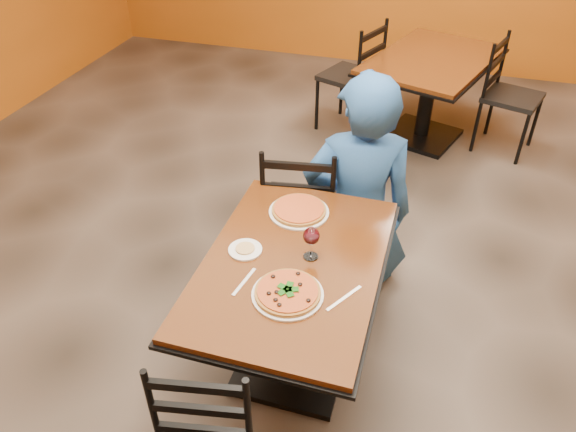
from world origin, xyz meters
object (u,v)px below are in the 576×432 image
(pizza_far, at_px, (299,209))
(pizza_main, at_px, (288,292))
(chair_second_left, at_px, (350,77))
(table_second, at_px, (430,79))
(chair_main_far, at_px, (301,207))
(plate_far, at_px, (299,212))
(plate_main, at_px, (288,295))
(chair_second_right, at_px, (513,98))
(diner, at_px, (360,184))
(wine_glass, at_px, (311,242))
(side_plate, at_px, (245,250))
(table_main, at_px, (292,292))

(pizza_far, bearing_deg, pizza_main, -78.90)
(chair_second_left, relative_size, pizza_far, 3.56)
(table_second, relative_size, chair_main_far, 1.60)
(table_second, height_order, chair_second_left, chair_second_left)
(pizza_main, bearing_deg, plate_far, 101.10)
(chair_second_left, distance_m, plate_main, 3.04)
(pizza_main, bearing_deg, chair_second_right, 70.61)
(plate_far, bearing_deg, pizza_far, -90.00)
(chair_second_left, bearing_deg, diner, 33.85)
(wine_glass, bearing_deg, plate_main, -96.45)
(diner, height_order, pizza_far, diner)
(chair_main_far, relative_size, pizza_far, 3.40)
(chair_second_right, xyz_separation_m, pizza_main, (-1.06, -3.01, 0.30))
(plate_main, bearing_deg, side_plate, 140.72)
(chair_main_far, height_order, diner, diner)
(table_main, xyz_separation_m, plate_main, (0.04, -0.22, 0.20))
(chair_main_far, distance_m, plate_main, 1.07)
(chair_second_left, height_order, pizza_far, chair_second_left)
(plate_far, distance_m, pizza_far, 0.02)
(diner, relative_size, pizza_far, 4.89)
(table_main, relative_size, pizza_main, 4.33)
(table_second, relative_size, diner, 1.11)
(plate_main, bearing_deg, wine_glass, 83.55)
(chair_second_left, relative_size, wine_glass, 5.54)
(chair_second_left, bearing_deg, pizza_far, 26.00)
(chair_second_left, distance_m, pizza_main, 3.04)
(chair_main_far, xyz_separation_m, plate_far, (0.10, -0.42, 0.28))
(chair_second_left, height_order, wine_glass, chair_second_left)
(table_main, distance_m, wine_glass, 0.30)
(diner, distance_m, plate_far, 0.51)
(pizza_main, distance_m, pizza_far, 0.60)
(plate_far, relative_size, pizza_far, 1.11)
(chair_second_right, relative_size, diner, 0.70)
(chair_main_far, relative_size, wine_glass, 5.29)
(chair_second_right, bearing_deg, chair_second_left, 107.77)
(plate_far, bearing_deg, table_second, 78.73)
(table_second, height_order, pizza_main, pizza_main)
(pizza_far, bearing_deg, side_plate, -113.95)
(pizza_far, height_order, wine_glass, wine_glass)
(plate_main, bearing_deg, chair_second_left, 96.15)
(chair_second_left, distance_m, pizza_far, 2.45)
(pizza_far, bearing_deg, table_main, -78.67)
(plate_far, bearing_deg, pizza_main, -78.90)
(chair_second_right, relative_size, plate_main, 3.07)
(plate_main, bearing_deg, pizza_far, 101.10)
(chair_main_far, xyz_separation_m, chair_second_right, (1.28, 2.00, 0.00))
(table_second, relative_size, pizza_main, 5.35)
(table_main, xyz_separation_m, pizza_far, (-0.07, 0.37, 0.21))
(chair_second_left, xyz_separation_m, side_plate, (0.05, -2.79, 0.26))
(diner, height_order, pizza_main, diner)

